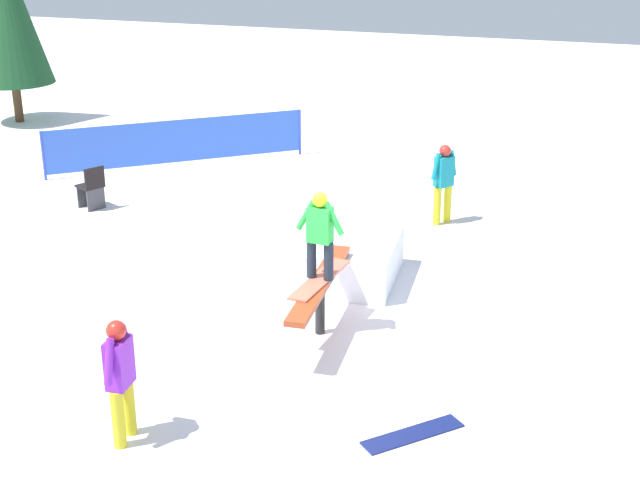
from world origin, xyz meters
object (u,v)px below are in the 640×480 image
Objects in this scene: rail_feature at (320,288)px; folding_chair at (92,189)px; loose_snowboard_navy at (413,434)px; bystander_teal at (444,180)px; main_rider_on_rail at (320,239)px; bystander_purple at (120,375)px; pine_tree_far at (7,11)px.

folding_chair reaches higher than rail_feature.
bystander_teal is at bearing -127.70° from loose_snowboard_navy.
main_rider_on_rail reaches higher than bystander_teal.
folding_chair reaches higher than loose_snowboard_navy.
main_rider_on_rail reaches higher than bystander_purple.
bystander_teal is 7.39m from loose_snowboard_navy.
main_rider_on_rail reaches higher than loose_snowboard_navy.
bystander_teal is at bearing 71.05° from pine_tree_far.
rail_feature is at bearing 51.84° from pine_tree_far.
bystander_purple is 0.30× the size of pine_tree_far.
loose_snowboard_navy is (-1.16, 3.08, -0.83)m from bystander_purple.
bystander_purple is at bearing -158.48° from bystander_teal.
rail_feature is 3.49m from bystander_purple.
bystander_teal is (-5.14, 0.69, -0.57)m from main_rider_on_rail.
loose_snowboard_navy is 18.46m from pine_tree_far.
main_rider_on_rail is at bearing -95.48° from loose_snowboard_navy.
main_rider_on_rail is at bearing 51.84° from pine_tree_far.
folding_chair is (1.42, -6.77, -0.45)m from bystander_teal.
bystander_purple reaches higher than folding_chair.
loose_snowboard_navy is (7.25, 1.17, -0.85)m from bystander_teal.
bystander_purple is (3.27, -1.22, 0.14)m from rail_feature.
folding_chair is at bearing 136.20° from bystander_teal.
pine_tree_far is at bearing -133.31° from rail_feature.
folding_chair is 8.80m from pine_tree_far.
pine_tree_far is (-5.83, -6.06, 2.58)m from folding_chair.
bystander_teal is 13.74m from pine_tree_far.
rail_feature is 0.74m from main_rider_on_rail.
loose_snowboard_navy is 9.86m from folding_chair.
bystander_purple is 1.71× the size of folding_chair.
bystander_teal is 0.31× the size of pine_tree_far.
folding_chair is 0.18× the size of pine_tree_far.
rail_feature is at bearing 0.00° from main_rider_on_rail.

